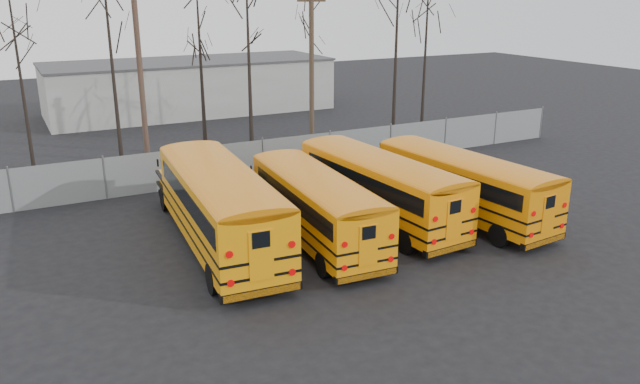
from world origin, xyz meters
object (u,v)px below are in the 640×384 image
bus_b (314,201)px  utility_pole_right (312,69)px  bus_c (377,182)px  bus_d (460,180)px  utility_pole_left (140,73)px  bus_a (218,200)px

bus_b → utility_pole_right: 15.59m
bus_b → bus_c: bearing=15.6°
bus_c → bus_d: bearing=-23.1°
utility_pole_left → bus_d: bearing=-70.5°
bus_d → utility_pole_right: size_ratio=1.10×
bus_b → utility_pole_left: bearing=105.4°
bus_a → utility_pole_right: (10.30, 12.60, 2.97)m
bus_a → utility_pole_right: bearing=54.9°
bus_a → bus_b: bearing=-12.5°
bus_d → utility_pole_right: (0.04, 14.16, 3.18)m
bus_b → bus_a: bearing=167.0°
bus_d → utility_pole_left: bearing=117.2°
bus_d → bus_b: bearing=170.3°
bus_b → bus_d: 6.77m
bus_a → bus_d: 10.38m
bus_c → bus_a: bearing=173.2°
utility_pole_right → utility_pole_left: bearing=-163.9°
bus_d → utility_pole_right: utility_pole_right is taller
bus_c → bus_b: bearing=-171.9°
bus_c → utility_pole_left: utility_pole_left is taller
bus_c → utility_pole_right: size_ratio=1.13×
bus_c → utility_pole_left: bearing=110.4°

